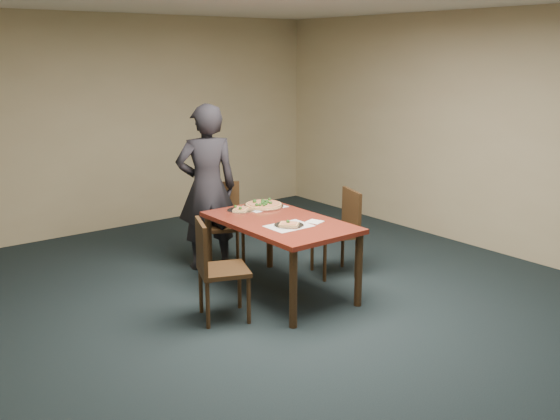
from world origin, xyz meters
TOP-DOWN VIEW (x-y plane):
  - ground at (0.00, 0.00)m, footprint 8.00×8.00m
  - room_shell at (0.00, 0.00)m, footprint 8.00×8.00m
  - dining_table at (0.15, 0.75)m, footprint 0.90×1.50m
  - chair_far at (0.21, 1.87)m, footprint 0.55×0.55m
  - chair_left at (-0.67, 0.62)m, footprint 0.54×0.54m
  - chair_right at (1.03, 0.82)m, footprint 0.54×0.54m
  - diner at (0.01, 1.86)m, footprint 0.76×0.63m
  - placemat_main at (0.34, 1.27)m, footprint 0.42×0.32m
  - placemat_near at (0.09, 0.53)m, footprint 0.40×0.30m
  - pizza_pan at (0.34, 1.27)m, footprint 0.41×0.41m
  - slice_plate_near at (0.09, 0.53)m, footprint 0.28×0.28m
  - slice_plate_far at (0.06, 1.28)m, footprint 0.28×0.28m
  - napkin at (0.37, 0.50)m, footprint 0.18×0.18m

SIDE VIEW (x-z plane):
  - ground at x=0.00m, z-range 0.00..0.00m
  - chair_far at x=0.21m, z-range 0.06..0.97m
  - chair_left at x=-0.67m, z-range 0.06..0.97m
  - chair_right at x=1.03m, z-range 0.06..0.97m
  - dining_table at x=0.15m, z-range 0.28..1.03m
  - placemat_main at x=0.34m, z-range 0.75..0.75m
  - placemat_near at x=0.09m, z-range 0.75..0.75m
  - napkin at x=0.37m, z-range 0.75..0.76m
  - slice_plate_far at x=0.06m, z-range 0.73..0.79m
  - slice_plate_near at x=0.09m, z-range 0.74..0.79m
  - pizza_pan at x=0.34m, z-range 0.74..0.81m
  - diner at x=0.01m, z-range 0.00..1.80m
  - room_shell at x=0.00m, z-range -2.26..5.74m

